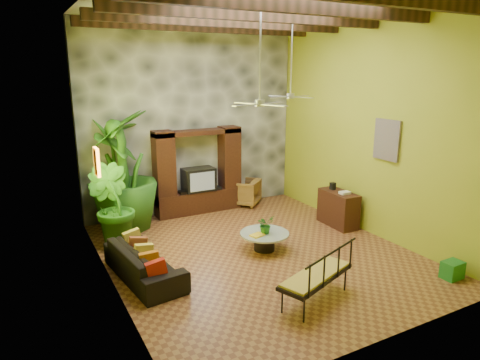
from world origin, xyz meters
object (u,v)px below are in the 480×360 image
green_bin (452,270)px  entertainment_center (198,178)px  tall_plant_a (115,173)px  ceiling_fan_front (260,92)px  iron_bench (319,274)px  tall_plant_b (112,206)px  sofa (144,262)px  tall_plant_c (123,171)px  coffee_table (264,239)px  wicker_armchair (244,192)px  side_console (338,209)px  ceiling_fan_back (291,87)px

green_bin → entertainment_center: bearing=114.3°
tall_plant_a → green_bin: size_ratio=7.05×
ceiling_fan_front → iron_bench: ceiling_fan_front is taller
entertainment_center → tall_plant_b: size_ratio=1.30×
sofa → tall_plant_a: tall_plant_a is taller
tall_plant_c → iron_bench: (1.95, -5.06, -0.92)m
tall_plant_c → green_bin: bearing=-49.6°
ceiling_fan_front → coffee_table: size_ratio=1.76×
ceiling_fan_front → wicker_armchair: size_ratio=2.26×
coffee_table → tall_plant_b: bearing=147.7°
tall_plant_c → ceiling_fan_front: bearing=-59.8°
tall_plant_a → tall_plant_b: tall_plant_a is taller
ceiling_fan_front → coffee_table: ceiling_fan_front is taller
tall_plant_b → side_console: tall_plant_b is taller
entertainment_center → green_bin: bearing=-65.7°
sofa → iron_bench: 3.24m
tall_plant_c → coffee_table: size_ratio=2.75×
ceiling_fan_back → tall_plant_b: 4.91m
tall_plant_a → tall_plant_c: tall_plant_c is taller
tall_plant_c → iron_bench: bearing=-69.0°
ceiling_fan_front → tall_plant_a: bearing=119.4°
tall_plant_c → coffee_table: 3.79m
tall_plant_a → ceiling_fan_front: bearing=-60.6°
ceiling_fan_front → tall_plant_a: ceiling_fan_front is taller
ceiling_fan_back → sofa: size_ratio=0.87×
ceiling_fan_front → tall_plant_b: bearing=137.0°
entertainment_center → ceiling_fan_front: (-0.20, -3.54, 2.44)m
wicker_armchair → side_console: (1.25, -2.61, 0.06)m
wicker_armchair → tall_plant_a: (-3.60, 0.05, 0.96)m
coffee_table → iron_bench: size_ratio=0.65×
ceiling_fan_front → coffee_table: (0.43, 0.45, -3.15)m
wicker_armchair → green_bin: size_ratio=2.17×
tall_plant_a → coffee_table: size_ratio=2.53×
green_bin → tall_plant_a: bearing=129.5°
entertainment_center → ceiling_fan_back: ceiling_fan_back is taller
ceiling_fan_back → tall_plant_a: ceiling_fan_back is taller
ceiling_fan_back → coffee_table: (-1.37, -1.15, -3.15)m
ceiling_fan_front → sofa: ceiling_fan_front is taller
wicker_armchair → tall_plant_b: tall_plant_b is taller
sofa → tall_plant_a: bearing=-11.1°
ceiling_fan_back → green_bin: ceiling_fan_back is taller
ceiling_fan_back → coffee_table: size_ratio=1.76×
iron_bench → side_console: bearing=24.0°
ceiling_fan_front → green_bin: ceiling_fan_front is taller
tall_plant_c → side_console: bearing=-26.2°
sofa → tall_plant_c: size_ratio=0.73×
entertainment_center → tall_plant_c: bearing=-171.3°
entertainment_center → tall_plant_a: (-2.20, 0.01, 0.37)m
tall_plant_b → side_console: bearing=-14.4°
ceiling_fan_front → side_console: (2.85, 0.89, -2.97)m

